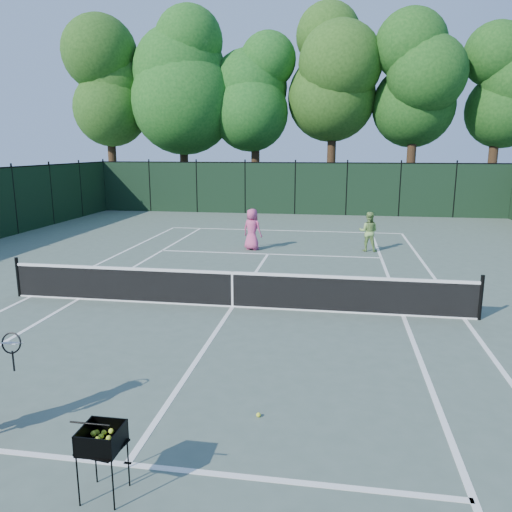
% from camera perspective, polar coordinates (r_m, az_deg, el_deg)
% --- Properties ---
extents(ground, '(90.00, 90.00, 0.00)m').
position_cam_1_polar(ground, '(12.48, -2.70, -5.84)').
color(ground, '#4C5D50').
rests_on(ground, ground).
extents(sideline_doubles_left, '(0.10, 23.77, 0.01)m').
position_cam_1_polar(sideline_doubles_left, '(14.60, -24.34, -4.24)').
color(sideline_doubles_left, white).
rests_on(sideline_doubles_left, ground).
extents(sideline_doubles_right, '(0.10, 23.77, 0.01)m').
position_cam_1_polar(sideline_doubles_right, '(12.59, 22.71, -6.63)').
color(sideline_doubles_right, white).
rests_on(sideline_doubles_right, ground).
extents(sideline_singles_left, '(0.10, 23.77, 0.01)m').
position_cam_1_polar(sideline_singles_left, '(13.90, -19.60, -4.65)').
color(sideline_singles_left, white).
rests_on(sideline_singles_left, ground).
extents(sideline_singles_right, '(0.10, 23.77, 0.01)m').
position_cam_1_polar(sideline_singles_right, '(12.34, 16.48, -6.55)').
color(sideline_singles_right, white).
rests_on(sideline_singles_right, ground).
extents(baseline_far, '(10.97, 0.10, 0.01)m').
position_cam_1_polar(baseline_far, '(23.93, 3.18, 2.93)').
color(baseline_far, white).
rests_on(baseline_far, ground).
extents(service_line_near, '(8.23, 0.10, 0.01)m').
position_cam_1_polar(service_line_near, '(6.94, -14.53, -22.06)').
color(service_line_near, white).
rests_on(service_line_near, ground).
extents(service_line_far, '(8.23, 0.10, 0.01)m').
position_cam_1_polar(service_line_far, '(18.58, 1.37, 0.23)').
color(service_line_far, white).
rests_on(service_line_far, ground).
extents(center_service_line, '(0.10, 12.80, 0.01)m').
position_cam_1_polar(center_service_line, '(12.48, -2.70, -5.83)').
color(center_service_line, white).
rests_on(center_service_line, ground).
extents(tennis_net, '(11.69, 0.09, 1.06)m').
position_cam_1_polar(tennis_net, '(12.34, -2.72, -3.73)').
color(tennis_net, black).
rests_on(tennis_net, ground).
extents(fence_far, '(24.00, 0.05, 3.00)m').
position_cam_1_polar(fence_far, '(29.80, 4.49, 7.65)').
color(fence_far, black).
rests_on(fence_far, ground).
extents(tree_0, '(6.40, 6.40, 13.14)m').
position_cam_1_polar(tree_0, '(36.79, -16.58, 18.46)').
color(tree_0, black).
rests_on(tree_0, ground).
extents(tree_1, '(6.80, 6.80, 13.98)m').
position_cam_1_polar(tree_1, '(35.53, -8.51, 19.92)').
color(tree_1, black).
rests_on(tree_1, ground).
extents(tree_2, '(6.00, 6.00, 12.40)m').
position_cam_1_polar(tree_2, '(34.07, -0.07, 18.75)').
color(tree_2, black).
rests_on(tree_2, ground).
extents(tree_3, '(7.00, 7.00, 14.45)m').
position_cam_1_polar(tree_3, '(34.29, 8.92, 20.72)').
color(tree_3, black).
rests_on(tree_3, ground).
extents(tree_4, '(6.20, 6.20, 12.97)m').
position_cam_1_polar(tree_4, '(33.78, 17.86, 18.96)').
color(tree_4, black).
rests_on(tree_4, ground).
extents(tree_5, '(5.80, 5.80, 12.23)m').
position_cam_1_polar(tree_5, '(35.23, 26.13, 17.32)').
color(tree_5, black).
rests_on(tree_5, ground).
extents(player_pink, '(0.92, 0.77, 1.60)m').
position_cam_1_polar(player_pink, '(19.26, -0.45, 3.07)').
color(player_pink, '#CD487F').
rests_on(player_pink, ground).
extents(player_green, '(0.81, 0.67, 1.51)m').
position_cam_1_polar(player_green, '(19.48, 12.74, 2.74)').
color(player_green, '#80AD56').
rests_on(player_green, ground).
extents(ball_hopper, '(0.50, 0.50, 0.86)m').
position_cam_1_polar(ball_hopper, '(6.13, -17.24, -19.33)').
color(ball_hopper, black).
rests_on(ball_hopper, ground).
extents(loose_ball_midcourt, '(0.07, 0.07, 0.07)m').
position_cam_1_polar(loose_ball_midcourt, '(7.69, 0.29, -17.70)').
color(loose_ball_midcourt, '#D5E52E').
rests_on(loose_ball_midcourt, ground).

